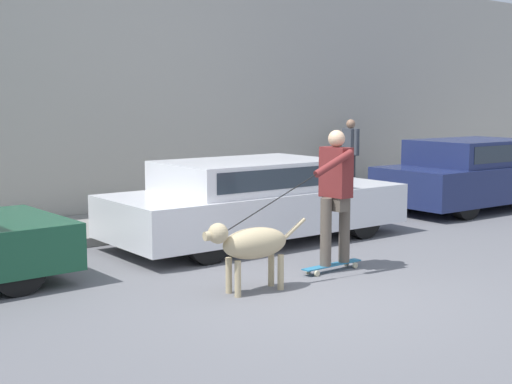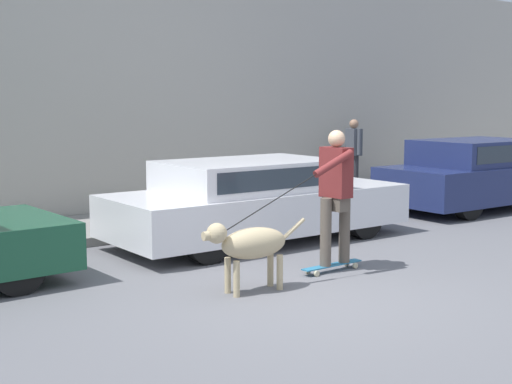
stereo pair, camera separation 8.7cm
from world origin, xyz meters
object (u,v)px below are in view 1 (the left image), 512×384
Objects in this scene: pedestrian_with_bag at (350,152)px; skateboarder at (335,191)px; parked_car_2 at (476,175)px; dog at (251,244)px; parked_car_1 at (255,201)px.

skateboarder is at bearing -119.45° from pedestrian_with_bag.
parked_car_2 is 7.36m from dog.
parked_car_2 is 2.73× the size of pedestrian_with_bag.
pedestrian_with_bag is (6.20, 4.71, 0.44)m from dog.
dog is 0.84× the size of pedestrian_with_bag.
skateboarder reaches higher than parked_car_1.
parked_car_1 is 1.08× the size of parked_car_2.
skateboarder is (-5.65, -2.01, 0.33)m from parked_car_2.
parked_car_2 is (5.31, 0.00, 0.05)m from parked_car_1.
dog is (-7.03, -2.17, -0.12)m from parked_car_2.
dog is 7.80m from pedestrian_with_bag.
skateboarder is (-0.34, -2.01, 0.38)m from parked_car_1.
pedestrian_with_bag is at bearing 30.07° from parked_car_1.
parked_car_1 is 5.17m from pedestrian_with_bag.
parked_car_2 is at bearing -54.71° from pedestrian_with_bag.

